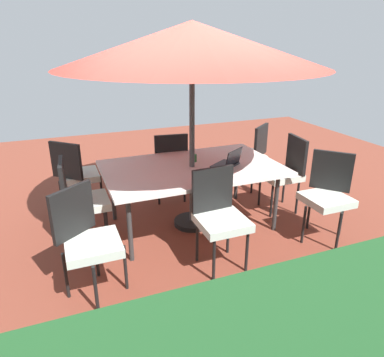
{
  "coord_description": "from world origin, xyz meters",
  "views": [
    {
      "loc": [
        1.44,
        3.64,
        2.14
      ],
      "look_at": [
        0.0,
        0.0,
        0.6
      ],
      "focal_mm": 33.59,
      "sensor_mm": 36.0,
      "label": 1
    }
  ],
  "objects_px": {
    "chair_west": "(285,170)",
    "chair_south": "(170,163)",
    "chair_north": "(219,214)",
    "patio_umbrella": "(192,45)",
    "laptop": "(228,162)",
    "chair_northeast": "(87,237)",
    "chair_northwest": "(328,192)",
    "cup": "(194,158)",
    "dining_table": "(192,170)",
    "chair_southwest": "(251,153)",
    "chair_east": "(80,198)",
    "chair_southeast": "(76,172)"
  },
  "relations": [
    {
      "from": "chair_east",
      "to": "cup",
      "type": "bearing_deg",
      "value": -80.69
    },
    {
      "from": "chair_west",
      "to": "laptop",
      "type": "height_order",
      "value": "chair_west"
    },
    {
      "from": "chair_south",
      "to": "cup",
      "type": "height_order",
      "value": "chair_south"
    },
    {
      "from": "chair_southwest",
      "to": "chair_south",
      "type": "relative_size",
      "value": 1.0
    },
    {
      "from": "chair_north",
      "to": "chair_west",
      "type": "distance_m",
      "value": 1.55
    },
    {
      "from": "chair_northwest",
      "to": "dining_table",
      "type": "bearing_deg",
      "value": -164.93
    },
    {
      "from": "chair_north",
      "to": "laptop",
      "type": "relative_size",
      "value": 2.44
    },
    {
      "from": "patio_umbrella",
      "to": "chair_north",
      "type": "xyz_separation_m",
      "value": [
        0.05,
        0.85,
        -1.52
      ]
    },
    {
      "from": "patio_umbrella",
      "to": "chair_southeast",
      "type": "xyz_separation_m",
      "value": [
        1.24,
        -0.86,
        -1.52
      ]
    },
    {
      "from": "chair_southwest",
      "to": "chair_northeast",
      "type": "relative_size",
      "value": 1.0
    },
    {
      "from": "chair_west",
      "to": "chair_south",
      "type": "xyz_separation_m",
      "value": [
        1.29,
        -0.83,
        0.0
      ]
    },
    {
      "from": "chair_southwest",
      "to": "chair_east",
      "type": "height_order",
      "value": "same"
    },
    {
      "from": "chair_south",
      "to": "patio_umbrella",
      "type": "bearing_deg",
      "value": 98.75
    },
    {
      "from": "dining_table",
      "to": "chair_north",
      "type": "height_order",
      "value": "chair_north"
    },
    {
      "from": "dining_table",
      "to": "chair_southwest",
      "type": "bearing_deg",
      "value": -147.98
    },
    {
      "from": "chair_north",
      "to": "chair_southwest",
      "type": "bearing_deg",
      "value": 48.26
    },
    {
      "from": "dining_table",
      "to": "chair_southeast",
      "type": "relative_size",
      "value": 2.06
    },
    {
      "from": "dining_table",
      "to": "chair_south",
      "type": "xyz_separation_m",
      "value": [
        0.02,
        -0.79,
        -0.16
      ]
    },
    {
      "from": "chair_north",
      "to": "chair_northeast",
      "type": "distance_m",
      "value": 1.24
    },
    {
      "from": "chair_north",
      "to": "patio_umbrella",
      "type": "bearing_deg",
      "value": 83.4
    },
    {
      "from": "chair_north",
      "to": "chair_southeast",
      "type": "distance_m",
      "value": 2.08
    },
    {
      "from": "chair_southeast",
      "to": "chair_south",
      "type": "distance_m",
      "value": 1.23
    },
    {
      "from": "patio_umbrella",
      "to": "chair_northeast",
      "type": "relative_size",
      "value": 2.89
    },
    {
      "from": "chair_northeast",
      "to": "chair_southeast",
      "type": "relative_size",
      "value": 1.0
    },
    {
      "from": "chair_north",
      "to": "chair_east",
      "type": "distance_m",
      "value": 1.51
    },
    {
      "from": "chair_east",
      "to": "cup",
      "type": "xyz_separation_m",
      "value": [
        -1.35,
        -0.12,
        0.25
      ]
    },
    {
      "from": "patio_umbrella",
      "to": "chair_southwest",
      "type": "height_order",
      "value": "patio_umbrella"
    },
    {
      "from": "chair_southwest",
      "to": "chair_northwest",
      "type": "height_order",
      "value": "same"
    },
    {
      "from": "chair_northwest",
      "to": "chair_west",
      "type": "bearing_deg",
      "value": 138.79
    },
    {
      "from": "dining_table",
      "to": "chair_northwest",
      "type": "xyz_separation_m",
      "value": [
        -1.29,
        0.82,
        -0.16
      ]
    },
    {
      "from": "chair_southwest",
      "to": "chair_west",
      "type": "bearing_deg",
      "value": 54.13
    },
    {
      "from": "chair_southwest",
      "to": "cup",
      "type": "distance_m",
      "value": 1.34
    },
    {
      "from": "patio_umbrella",
      "to": "chair_east",
      "type": "xyz_separation_m",
      "value": [
        1.27,
        -0.04,
        -1.52
      ]
    },
    {
      "from": "chair_northwest",
      "to": "chair_northeast",
      "type": "height_order",
      "value": "same"
    },
    {
      "from": "patio_umbrella",
      "to": "chair_northeast",
      "type": "bearing_deg",
      "value": 32.62
    },
    {
      "from": "chair_west",
      "to": "cup",
      "type": "xyz_separation_m",
      "value": [
        1.19,
        -0.2,
        0.25
      ]
    },
    {
      "from": "chair_northwest",
      "to": "chair_southeast",
      "type": "bearing_deg",
      "value": -166.03
    },
    {
      "from": "chair_southwest",
      "to": "chair_north",
      "type": "xyz_separation_m",
      "value": [
        1.29,
        1.62,
        0.0
      ]
    },
    {
      "from": "cup",
      "to": "patio_umbrella",
      "type": "bearing_deg",
      "value": 62.46
    },
    {
      "from": "chair_southwest",
      "to": "chair_northeast",
      "type": "height_order",
      "value": "same"
    },
    {
      "from": "chair_southwest",
      "to": "chair_north",
      "type": "relative_size",
      "value": 1.0
    },
    {
      "from": "laptop",
      "to": "chair_southwest",
      "type": "bearing_deg",
      "value": -165.53
    },
    {
      "from": "chair_south",
      "to": "chair_southwest",
      "type": "bearing_deg",
      "value": -173.13
    },
    {
      "from": "chair_east",
      "to": "laptop",
      "type": "height_order",
      "value": "chair_east"
    },
    {
      "from": "chair_northeast",
      "to": "laptop",
      "type": "xyz_separation_m",
      "value": [
        -1.68,
        -0.68,
        0.25
      ]
    },
    {
      "from": "chair_northwest",
      "to": "chair_south",
      "type": "height_order",
      "value": "same"
    },
    {
      "from": "chair_northeast",
      "to": "chair_west",
      "type": "distance_m",
      "value": 2.68
    },
    {
      "from": "cup",
      "to": "chair_north",
      "type": "bearing_deg",
      "value": 82.46
    },
    {
      "from": "chair_northeast",
      "to": "chair_east",
      "type": "bearing_deg",
      "value": 51.92
    },
    {
      "from": "dining_table",
      "to": "cup",
      "type": "xyz_separation_m",
      "value": [
        -0.08,
        -0.16,
        0.09
      ]
    }
  ]
}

